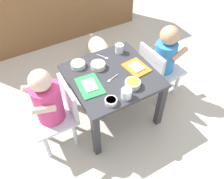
{
  "coord_description": "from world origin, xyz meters",
  "views": [
    {
      "loc": [
        -0.59,
        -1.04,
        1.53
      ],
      "look_at": [
        0.0,
        0.0,
        0.28
      ],
      "focal_mm": 38.32,
      "sensor_mm": 36.0,
      "label": 1
    }
  ],
  "objects_px": {
    "cereal_bowl_left_side": "(78,65)",
    "water_cup_right": "(126,94)",
    "dog": "(99,49)",
    "veggie_bowl_far": "(111,101)",
    "seated_child_left": "(50,102)",
    "food_tray_left": "(90,86)",
    "seated_child_right": "(164,56)",
    "cereal_bowl_right_side": "(133,84)",
    "spoon_by_left_tray": "(112,79)",
    "spoon_by_right_tray": "(104,57)",
    "water_cup_left": "(119,49)",
    "dining_table": "(112,82)",
    "food_tray_right": "(136,67)",
    "veggie_bowl_near": "(98,65)"
  },
  "relations": [
    {
      "from": "veggie_bowl_near",
      "to": "spoon_by_right_tray",
      "type": "distance_m",
      "value": 0.12
    },
    {
      "from": "dining_table",
      "to": "water_cup_left",
      "type": "relative_size",
      "value": 8.81
    },
    {
      "from": "cereal_bowl_left_side",
      "to": "water_cup_right",
      "type": "bearing_deg",
      "value": -71.3
    },
    {
      "from": "water_cup_right",
      "to": "spoon_by_right_tray",
      "type": "relative_size",
      "value": 0.74
    },
    {
      "from": "dining_table",
      "to": "spoon_by_right_tray",
      "type": "distance_m",
      "value": 0.21
    },
    {
      "from": "veggie_bowl_near",
      "to": "veggie_bowl_far",
      "type": "bearing_deg",
      "value": -104.09
    },
    {
      "from": "veggie_bowl_near",
      "to": "cereal_bowl_left_side",
      "type": "distance_m",
      "value": 0.14
    },
    {
      "from": "seated_child_left",
      "to": "cereal_bowl_right_side",
      "type": "bearing_deg",
      "value": -16.0
    },
    {
      "from": "veggie_bowl_far",
      "to": "cereal_bowl_right_side",
      "type": "relative_size",
      "value": 0.75
    },
    {
      "from": "water_cup_left",
      "to": "veggie_bowl_far",
      "type": "bearing_deg",
      "value": -126.54
    },
    {
      "from": "seated_child_left",
      "to": "seated_child_right",
      "type": "height_order",
      "value": "seated_child_left"
    },
    {
      "from": "seated_child_right",
      "to": "veggie_bowl_far",
      "type": "xyz_separation_m",
      "value": [
        -0.58,
        -0.22,
        0.04
      ]
    },
    {
      "from": "veggie_bowl_near",
      "to": "water_cup_right",
      "type": "bearing_deg",
      "value": -86.13
    },
    {
      "from": "cereal_bowl_right_side",
      "to": "spoon_by_right_tray",
      "type": "distance_m",
      "value": 0.36
    },
    {
      "from": "water_cup_left",
      "to": "veggie_bowl_far",
      "type": "xyz_separation_m",
      "value": [
        -0.3,
        -0.41,
        -0.01
      ]
    },
    {
      "from": "seated_child_left",
      "to": "dog",
      "type": "relative_size",
      "value": 1.54
    },
    {
      "from": "seated_child_left",
      "to": "cereal_bowl_right_side",
      "type": "height_order",
      "value": "seated_child_left"
    },
    {
      "from": "dog",
      "to": "cereal_bowl_right_side",
      "type": "relative_size",
      "value": 4.23
    },
    {
      "from": "dining_table",
      "to": "spoon_by_right_tray",
      "type": "relative_size",
      "value": 6.31
    },
    {
      "from": "seated_child_left",
      "to": "food_tray_right",
      "type": "xyz_separation_m",
      "value": [
        0.63,
        -0.01,
        0.02
      ]
    },
    {
      "from": "spoon_by_left_tray",
      "to": "seated_child_right",
      "type": "bearing_deg",
      "value": 5.14
    },
    {
      "from": "dog",
      "to": "food_tray_right",
      "type": "xyz_separation_m",
      "value": [
        -0.02,
        -0.61,
        0.24
      ]
    },
    {
      "from": "veggie_bowl_far",
      "to": "cereal_bowl_left_side",
      "type": "relative_size",
      "value": 0.76
    },
    {
      "from": "cereal_bowl_right_side",
      "to": "spoon_by_right_tray",
      "type": "height_order",
      "value": "cereal_bowl_right_side"
    },
    {
      "from": "dog",
      "to": "veggie_bowl_far",
      "type": "distance_m",
      "value": 0.9
    },
    {
      "from": "veggie_bowl_near",
      "to": "food_tray_left",
      "type": "bearing_deg",
      "value": -133.71
    },
    {
      "from": "water_cup_left",
      "to": "cereal_bowl_left_side",
      "type": "xyz_separation_m",
      "value": [
        -0.34,
        0.0,
        -0.01
      ]
    },
    {
      "from": "food_tray_left",
      "to": "cereal_bowl_left_side",
      "type": "height_order",
      "value": "cereal_bowl_left_side"
    },
    {
      "from": "water_cup_right",
      "to": "veggie_bowl_far",
      "type": "bearing_deg",
      "value": 177.29
    },
    {
      "from": "food_tray_left",
      "to": "spoon_by_left_tray",
      "type": "xyz_separation_m",
      "value": [
        0.16,
        -0.01,
        -0.0
      ]
    },
    {
      "from": "veggie_bowl_near",
      "to": "seated_child_right",
      "type": "bearing_deg",
      "value": -12.19
    },
    {
      "from": "water_cup_left",
      "to": "veggie_bowl_near",
      "type": "relative_size",
      "value": 0.64
    },
    {
      "from": "spoon_by_left_tray",
      "to": "cereal_bowl_right_side",
      "type": "bearing_deg",
      "value": -55.32
    },
    {
      "from": "cereal_bowl_right_side",
      "to": "spoon_by_right_tray",
      "type": "xyz_separation_m",
      "value": [
        -0.02,
        0.35,
        -0.02
      ]
    },
    {
      "from": "water_cup_left",
      "to": "cereal_bowl_right_side",
      "type": "distance_m",
      "value": 0.37
    },
    {
      "from": "dog",
      "to": "seated_child_right",
      "type": "bearing_deg",
      "value": -66.53
    },
    {
      "from": "food_tray_left",
      "to": "water_cup_right",
      "type": "distance_m",
      "value": 0.25
    },
    {
      "from": "food_tray_right",
      "to": "water_cup_right",
      "type": "bearing_deg",
      "value": -136.61
    },
    {
      "from": "dog",
      "to": "dining_table",
      "type": "bearing_deg",
      "value": -108.83
    },
    {
      "from": "water_cup_right",
      "to": "spoon_by_left_tray",
      "type": "height_order",
      "value": "water_cup_right"
    },
    {
      "from": "seated_child_left",
      "to": "food_tray_left",
      "type": "height_order",
      "value": "seated_child_left"
    },
    {
      "from": "seated_child_right",
      "to": "dining_table",
      "type": "bearing_deg",
      "value": -179.47
    },
    {
      "from": "water_cup_left",
      "to": "spoon_by_left_tray",
      "type": "xyz_separation_m",
      "value": [
        -0.2,
        -0.23,
        -0.03
      ]
    },
    {
      "from": "spoon_by_left_tray",
      "to": "spoon_by_right_tray",
      "type": "xyz_separation_m",
      "value": [
        0.06,
        0.23,
        0.0
      ]
    },
    {
      "from": "water_cup_left",
      "to": "cereal_bowl_left_side",
      "type": "distance_m",
      "value": 0.34
    },
    {
      "from": "dining_table",
      "to": "cereal_bowl_left_side",
      "type": "xyz_separation_m",
      "value": [
        -0.17,
        0.19,
        0.09
      ]
    },
    {
      "from": "dining_table",
      "to": "food_tray_left",
      "type": "xyz_separation_m",
      "value": [
        -0.18,
        -0.03,
        0.08
      ]
    },
    {
      "from": "seated_child_right",
      "to": "veggie_bowl_far",
      "type": "bearing_deg",
      "value": -159.12
    },
    {
      "from": "cereal_bowl_right_side",
      "to": "spoon_by_left_tray",
      "type": "bearing_deg",
      "value": 124.68
    },
    {
      "from": "cereal_bowl_right_side",
      "to": "cereal_bowl_left_side",
      "type": "xyz_separation_m",
      "value": [
        -0.23,
        0.35,
        -0.0
      ]
    }
  ]
}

